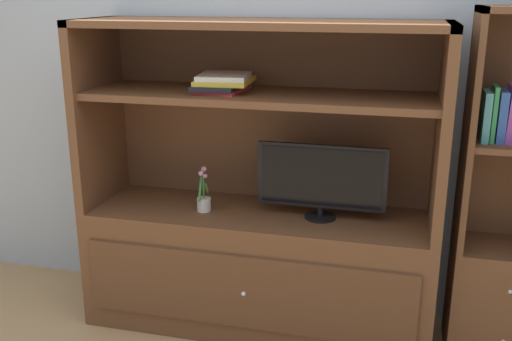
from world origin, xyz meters
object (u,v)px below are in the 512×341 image
Objects in this scene: potted_plant at (204,199)px; upright_book_row at (499,115)px; tv_monitor at (321,179)px; magazine_stack at (223,82)px; media_console at (259,237)px; bookshelf_tall at (507,252)px.

potted_plant is 1.54m from upright_book_row.
upright_book_row is at bearing 0.34° from tv_monitor.
potted_plant is 0.64m from magazine_stack.
upright_book_row is (1.16, -0.01, 0.74)m from media_console.
bookshelf_tall is at bearing 0.15° from media_console.
media_console is at bearing -179.85° from bookshelf_tall.
upright_book_row is (1.35, -0.00, -0.10)m from magazine_stack.
tv_monitor reaches higher than potted_plant.
magazine_stack is (-0.53, 0.01, 0.48)m from tv_monitor.
tv_monitor is 1.92× the size of magazine_stack.
media_console is 2.79× the size of tv_monitor.
upright_book_row is at bearing 2.09° from potted_plant.
bookshelf_tall is 0.70m from upright_book_row.
magazine_stack is 1.67m from bookshelf_tall.
tv_monitor is 2.53× the size of upright_book_row.
media_console reaches higher than magazine_stack.
bookshelf_tall is at bearing 2.32° from potted_plant.
magazine_stack is (0.10, 0.06, 0.63)m from potted_plant.
upright_book_row reaches higher than potted_plant.
bookshelf_tall is (0.94, 0.02, -0.32)m from tv_monitor.
media_console is at bearing 0.83° from magazine_stack.
potted_plant is (-0.63, -0.05, -0.15)m from tv_monitor.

